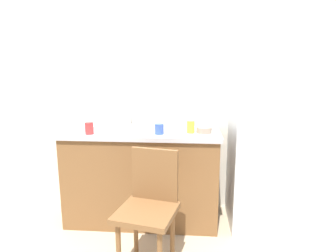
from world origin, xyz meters
TOP-DOWN VIEW (x-y plane):
  - back_wall at (0.00, 1.00)m, footprint 4.80×0.10m
  - cabinet_base at (-0.17, 0.65)m, footprint 1.42×0.60m
  - countertop at (-0.17, 0.65)m, footprint 1.46×0.64m
  - faucet at (-0.35, 0.90)m, footprint 0.02×0.02m
  - refrigerator at (0.98, 0.65)m, footprint 0.63×0.59m
  - chair at (-0.01, -0.08)m, footprint 0.48×0.48m
  - dish_tray at (-0.66, 0.63)m, footprint 0.28×0.20m
  - terracotta_bowl at (0.41, 0.57)m, footprint 0.14×0.14m
  - cup_blue at (0.01, 0.48)m, footprint 0.08×0.08m
  - cup_red at (-0.61, 0.43)m, footprint 0.07×0.07m
  - cup_yellow at (0.29, 0.55)m, footprint 0.07×0.07m
  - cup_white at (-0.20, 0.77)m, footprint 0.07×0.07m

SIDE VIEW (x-z plane):
  - cabinet_base at x=-0.17m, z-range 0.00..0.86m
  - chair at x=-0.01m, z-range 0.05..0.94m
  - refrigerator at x=0.98m, z-range 0.00..1.49m
  - countertop at x=-0.17m, z-range 0.86..0.90m
  - dish_tray at x=-0.66m, z-range 0.90..0.95m
  - terracotta_bowl at x=0.41m, z-range 0.90..0.95m
  - cup_white at x=-0.20m, z-range 0.90..0.97m
  - cup_blue at x=0.01m, z-range 0.90..0.99m
  - cup_red at x=-0.61m, z-range 0.90..1.01m
  - cup_yellow at x=0.29m, z-range 0.90..1.01m
  - faucet at x=-0.35m, z-range 0.90..1.13m
  - back_wall at x=0.00m, z-range 0.00..2.46m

